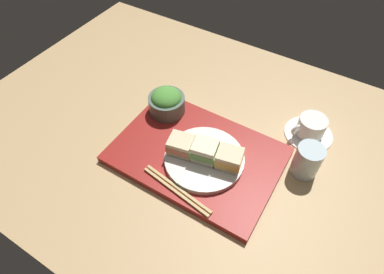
{
  "coord_description": "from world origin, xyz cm",
  "views": [
    {
      "loc": [
        31.7,
        -53.17,
        72.76
      ],
      "look_at": [
        2.28,
        -4.89,
        5.0
      ],
      "focal_mm": 30.06,
      "sensor_mm": 36.0,
      "label": 1
    }
  ],
  "objects_px": {
    "sandwich_plate": "(204,159)",
    "salad_bowl": "(167,102)",
    "chopsticks_pair": "(177,190)",
    "drinking_glass": "(307,161)",
    "sandwich_middle": "(205,151)",
    "sandwich_near": "(181,145)",
    "coffee_cup": "(310,128)",
    "sandwich_far": "(229,159)"
  },
  "relations": [
    {
      "from": "sandwich_plate",
      "to": "salad_bowl",
      "type": "bearing_deg",
      "value": 151.39
    },
    {
      "from": "chopsticks_pair",
      "to": "drinking_glass",
      "type": "height_order",
      "value": "drinking_glass"
    },
    {
      "from": "drinking_glass",
      "to": "sandwich_middle",
      "type": "bearing_deg",
      "value": -152.83
    },
    {
      "from": "sandwich_near",
      "to": "coffee_cup",
      "type": "bearing_deg",
      "value": 44.46
    },
    {
      "from": "salad_bowl",
      "to": "chopsticks_pair",
      "type": "height_order",
      "value": "salad_bowl"
    },
    {
      "from": "sandwich_middle",
      "to": "salad_bowl",
      "type": "xyz_separation_m",
      "value": [
        -0.19,
        0.1,
        -0.01
      ]
    },
    {
      "from": "sandwich_far",
      "to": "coffee_cup",
      "type": "height_order",
      "value": "sandwich_far"
    },
    {
      "from": "sandwich_far",
      "to": "sandwich_middle",
      "type": "bearing_deg",
      "value": -168.9
    },
    {
      "from": "sandwich_near",
      "to": "salad_bowl",
      "type": "height_order",
      "value": "salad_bowl"
    },
    {
      "from": "chopsticks_pair",
      "to": "coffee_cup",
      "type": "relative_size",
      "value": 1.51
    },
    {
      "from": "sandwich_middle",
      "to": "sandwich_far",
      "type": "relative_size",
      "value": 1.04
    },
    {
      "from": "sandwich_near",
      "to": "chopsticks_pair",
      "type": "bearing_deg",
      "value": -62.87
    },
    {
      "from": "salad_bowl",
      "to": "coffee_cup",
      "type": "height_order",
      "value": "salad_bowl"
    },
    {
      "from": "chopsticks_pair",
      "to": "coffee_cup",
      "type": "xyz_separation_m",
      "value": [
        0.22,
        0.37,
        0.0
      ]
    },
    {
      "from": "drinking_glass",
      "to": "chopsticks_pair",
      "type": "bearing_deg",
      "value": -136.2
    },
    {
      "from": "sandwich_middle",
      "to": "drinking_glass",
      "type": "xyz_separation_m",
      "value": [
        0.24,
        0.12,
        -0.02
      ]
    },
    {
      "from": "sandwich_plate",
      "to": "drinking_glass",
      "type": "distance_m",
      "value": 0.27
    },
    {
      "from": "sandwich_middle",
      "to": "drinking_glass",
      "type": "height_order",
      "value": "drinking_glass"
    },
    {
      "from": "sandwich_far",
      "to": "chopsticks_pair",
      "type": "xyz_separation_m",
      "value": [
        -0.08,
        -0.13,
        -0.04
      ]
    },
    {
      "from": "sandwich_near",
      "to": "drinking_glass",
      "type": "xyz_separation_m",
      "value": [
        0.3,
        0.14,
        -0.01
      ]
    },
    {
      "from": "salad_bowl",
      "to": "drinking_glass",
      "type": "xyz_separation_m",
      "value": [
        0.43,
        0.02,
        -0.01
      ]
    },
    {
      "from": "sandwich_near",
      "to": "sandwich_far",
      "type": "relative_size",
      "value": 1.02
    },
    {
      "from": "sandwich_near",
      "to": "drinking_glass",
      "type": "height_order",
      "value": "drinking_glass"
    },
    {
      "from": "sandwich_far",
      "to": "salad_bowl",
      "type": "bearing_deg",
      "value": 160.39
    },
    {
      "from": "sandwich_plate",
      "to": "coffee_cup",
      "type": "xyz_separation_m",
      "value": [
        0.21,
        0.26,
        -0.0
      ]
    },
    {
      "from": "sandwich_middle",
      "to": "chopsticks_pair",
      "type": "relative_size",
      "value": 0.37
    },
    {
      "from": "chopsticks_pair",
      "to": "sandwich_far",
      "type": "bearing_deg",
      "value": 59.29
    },
    {
      "from": "sandwich_plate",
      "to": "chopsticks_pair",
      "type": "bearing_deg",
      "value": -95.78
    },
    {
      "from": "chopsticks_pair",
      "to": "coffee_cup",
      "type": "distance_m",
      "value": 0.43
    },
    {
      "from": "sandwich_far",
      "to": "salad_bowl",
      "type": "height_order",
      "value": "salad_bowl"
    },
    {
      "from": "chopsticks_pair",
      "to": "sandwich_plate",
      "type": "bearing_deg",
      "value": 84.22
    },
    {
      "from": "sandwich_middle",
      "to": "sandwich_far",
      "type": "distance_m",
      "value": 0.07
    },
    {
      "from": "sandwich_far",
      "to": "coffee_cup",
      "type": "relative_size",
      "value": 0.54
    },
    {
      "from": "coffee_cup",
      "to": "drinking_glass",
      "type": "xyz_separation_m",
      "value": [
        0.03,
        -0.13,
        0.02
      ]
    },
    {
      "from": "coffee_cup",
      "to": "chopsticks_pair",
      "type": "bearing_deg",
      "value": -120.54
    },
    {
      "from": "sandwich_near",
      "to": "sandwich_middle",
      "type": "distance_m",
      "value": 0.07
    },
    {
      "from": "sandwich_far",
      "to": "chopsticks_pair",
      "type": "height_order",
      "value": "sandwich_far"
    },
    {
      "from": "sandwich_plate",
      "to": "chopsticks_pair",
      "type": "distance_m",
      "value": 0.12
    },
    {
      "from": "sandwich_plate",
      "to": "sandwich_middle",
      "type": "height_order",
      "value": "sandwich_middle"
    },
    {
      "from": "sandwich_plate",
      "to": "sandwich_near",
      "type": "xyz_separation_m",
      "value": [
        -0.07,
        -0.01,
        0.03
      ]
    },
    {
      "from": "coffee_cup",
      "to": "drinking_glass",
      "type": "height_order",
      "value": "drinking_glass"
    },
    {
      "from": "sandwich_far",
      "to": "drinking_glass",
      "type": "xyz_separation_m",
      "value": [
        0.17,
        0.11,
        -0.01
      ]
    }
  ]
}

